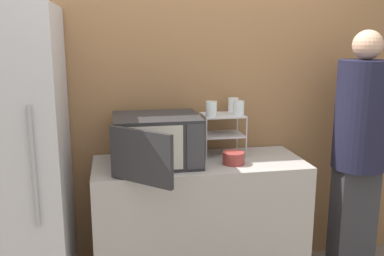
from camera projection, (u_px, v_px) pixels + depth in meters
wall_back at (190, 97)px, 3.08m from camera, size 8.00×0.06×2.60m
counter at (199, 225)px, 2.94m from camera, size 1.40×0.57×0.92m
microwave at (156, 141)px, 2.75m from camera, size 0.57×0.76×0.32m
dish_rack at (223, 126)px, 2.97m from camera, size 0.29×0.23×0.29m
glass_front_left at (211, 109)px, 2.86m from camera, size 0.07×0.07×0.10m
glass_back_right at (233, 105)px, 3.02m from camera, size 0.07×0.07×0.10m
glass_front_right at (239, 108)px, 2.89m from camera, size 0.07×0.07×0.10m
bowl at (233, 158)px, 2.78m from camera, size 0.14×0.14×0.08m
person at (359, 145)px, 2.95m from camera, size 0.36×0.36×1.78m
refrigerator at (11, 168)px, 2.58m from camera, size 0.65×0.69×1.91m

